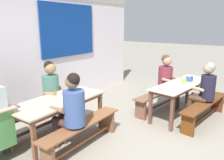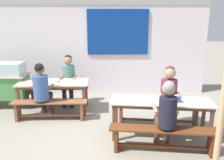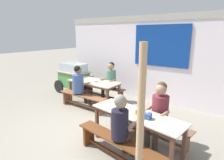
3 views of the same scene
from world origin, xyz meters
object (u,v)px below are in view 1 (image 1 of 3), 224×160
at_px(bench_far_front, 82,131).
at_px(bench_near_back, 160,98).
at_px(bench_near_front, 205,108).
at_px(person_right_near_table, 167,78).
at_px(tissue_box, 189,79).
at_px(dining_table_near, 182,87).
at_px(person_near_front, 204,88).
at_px(person_left_back_turned, 71,108).
at_px(dining_table_far, 59,103).
at_px(person_center_facing, 53,90).
at_px(bench_far_back, 40,117).
at_px(soup_bowl, 63,97).
at_px(condiment_jar, 184,81).

xyz_separation_m(bench_far_front, bench_near_back, (2.40, -0.33, -0.01)).
xyz_separation_m(bench_near_front, person_right_near_table, (0.34, 0.99, 0.45)).
distance_m(person_right_near_table, tissue_box, 0.53).
bearing_deg(dining_table_near, person_near_front, -92.28).
distance_m(bench_near_back, person_right_near_table, 0.51).
bearing_deg(tissue_box, person_right_near_table, 88.86).
relative_size(bench_near_front, person_near_front, 1.45).
bearing_deg(person_left_back_turned, dining_table_near, -20.45).
bearing_deg(person_right_near_table, bench_near_back, 158.10).
height_order(dining_table_far, person_right_near_table, person_right_near_table).
bearing_deg(person_right_near_table, person_center_facing, 148.27).
relative_size(bench_near_back, person_left_back_turned, 1.39).
bearing_deg(bench_far_front, person_near_front, -30.08).
height_order(dining_table_far, dining_table_near, same).
bearing_deg(bench_far_back, bench_far_front, -89.44).
relative_size(bench_far_front, person_center_facing, 1.27).
bearing_deg(dining_table_far, soup_bowl, -18.67).
bearing_deg(bench_near_front, dining_table_far, 139.43).
relative_size(dining_table_far, bench_far_back, 1.06).
distance_m(bench_near_back, soup_bowl, 2.51).
bearing_deg(bench_far_back, person_left_back_turned, -98.38).
height_order(condiment_jar, soup_bowl, condiment_jar).
bearing_deg(person_right_near_table, dining_table_near, -120.34).
bearing_deg(bench_near_back, bench_near_front, -97.37).
xyz_separation_m(dining_table_near, person_center_facing, (-2.04, 1.88, 0.09)).
relative_size(dining_table_far, dining_table_near, 0.87).
xyz_separation_m(dining_table_far, bench_near_front, (2.26, -1.94, -0.37)).
relative_size(dining_table_far, condiment_jar, 14.91).
relative_size(dining_table_near, bench_far_back, 1.22).
height_order(dining_table_near, bench_far_back, dining_table_near).
height_order(person_center_facing, person_left_back_turned, person_center_facing).
bearing_deg(person_right_near_table, bench_near_front, -108.72).
height_order(dining_table_near, soup_bowl, soup_bowl).
relative_size(dining_table_far, person_left_back_turned, 1.29).
xyz_separation_m(person_near_front, tissue_box, (0.28, 0.40, 0.08)).
bearing_deg(dining_table_near, bench_far_front, 159.66).
distance_m(dining_table_far, bench_near_back, 2.58).
height_order(bench_far_back, person_center_facing, person_center_facing).
bearing_deg(bench_near_back, soup_bowl, 160.10).
bearing_deg(person_near_front, person_left_back_turned, 150.41).
distance_m(bench_near_back, person_left_back_turned, 2.63).
bearing_deg(condiment_jar, person_center_facing, 137.28).
bearing_deg(soup_bowl, person_right_near_table, -20.06).
relative_size(bench_far_front, condiment_jar, 14.83).
bearing_deg(soup_bowl, dining_table_near, -31.43).
relative_size(bench_far_front, tissue_box, 11.47).
relative_size(bench_near_front, soup_bowl, 12.67).
bearing_deg(person_right_near_table, bench_far_back, 150.29).
bearing_deg(person_right_near_table, condiment_jar, -116.40).
distance_m(person_center_facing, condiment_jar, 2.81).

